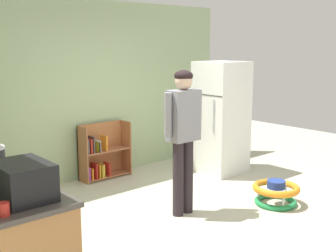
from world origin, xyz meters
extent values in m
plane|color=beige|center=(0.00, 0.00, 0.00)|extent=(12.00, 12.00, 0.00)
cube|color=#A1B88C|center=(0.00, 2.33, 1.35)|extent=(5.20, 0.06, 2.70)
sphere|color=silver|center=(-1.89, -0.39, 0.56)|extent=(0.04, 0.04, 0.04)
sphere|color=silver|center=(-1.89, 0.23, 0.56)|extent=(0.04, 0.04, 0.04)
sphere|color=silver|center=(-1.89, 0.86, 0.56)|extent=(0.04, 0.04, 0.04)
cube|color=white|center=(1.71, 1.18, 0.89)|extent=(0.70, 0.68, 1.78)
cylinder|color=silver|center=(1.35, 1.01, 0.98)|extent=(0.02, 0.02, 0.50)
cube|color=#333333|center=(1.36, 1.18, 1.28)|extent=(0.01, 0.67, 0.01)
cube|color=#A3633E|center=(-0.27, 2.11, 0.42)|extent=(0.02, 0.28, 0.85)
cube|color=#A3633E|center=(0.51, 2.11, 0.42)|extent=(0.02, 0.28, 0.85)
cube|color=#A8653A|center=(0.12, 2.24, 0.42)|extent=(0.80, 0.02, 0.85)
cube|color=#A3633E|center=(0.12, 2.11, 0.03)|extent=(0.76, 0.24, 0.02)
cube|color=#A3633E|center=(0.12, 2.11, 0.43)|extent=(0.76, 0.24, 0.02)
cube|color=#92358F|center=(-0.23, 2.08, 0.14)|extent=(0.03, 0.17, 0.20)
cube|color=#46413F|center=(-0.23, 2.08, 0.56)|extent=(0.03, 0.17, 0.22)
cube|color=orange|center=(-0.18, 2.08, 0.13)|extent=(0.02, 0.17, 0.18)
cube|color=#B0291E|center=(-0.18, 2.08, 0.56)|extent=(0.03, 0.17, 0.22)
cube|color=red|center=(-0.11, 2.08, 0.16)|extent=(0.02, 0.17, 0.24)
cube|color=#4A3F3E|center=(-0.14, 2.08, 0.57)|extent=(0.02, 0.17, 0.25)
cube|color=orange|center=(-0.05, 2.08, 0.14)|extent=(0.02, 0.17, 0.20)
cube|color=gold|center=(-0.05, 2.08, 0.53)|extent=(0.02, 0.17, 0.16)
cube|color=gold|center=(0.02, 2.08, 0.14)|extent=(0.02, 0.17, 0.21)
cube|color=silver|center=(-0.04, 2.08, 0.53)|extent=(0.03, 0.17, 0.18)
cube|color=gold|center=(0.00, 2.08, 0.13)|extent=(0.02, 0.17, 0.19)
cube|color=orange|center=(0.08, 2.08, 0.56)|extent=(0.02, 0.17, 0.24)
cube|color=red|center=(0.13, 2.08, 0.14)|extent=(0.03, 0.17, 0.20)
cylinder|color=#2A2227|center=(-0.05, 0.26, 0.46)|extent=(0.13, 0.13, 0.92)
cylinder|color=#2A2227|center=(0.11, 0.26, 0.46)|extent=(0.13, 0.13, 0.92)
cube|color=gray|center=(0.03, 0.26, 1.22)|extent=(0.38, 0.22, 0.60)
cylinder|color=gray|center=(-0.21, 0.26, 1.25)|extent=(0.09, 0.09, 0.51)
cylinder|color=gray|center=(0.27, 0.26, 1.25)|extent=(0.09, 0.09, 0.51)
sphere|color=#D4AE8F|center=(0.03, 0.26, 1.62)|extent=(0.21, 0.21, 0.21)
ellipsoid|color=black|center=(0.03, 0.26, 1.68)|extent=(0.22, 0.22, 0.14)
torus|color=#228F4C|center=(1.15, -0.30, 0.04)|extent=(0.54, 0.54, 0.07)
torus|color=orange|center=(1.15, -0.30, 0.22)|extent=(0.60, 0.60, 0.08)
cylinder|color=navy|center=(1.15, -0.30, 0.27)|extent=(0.23, 0.23, 0.10)
cylinder|color=silver|center=(1.37, -0.30, 0.13)|extent=(0.02, 0.02, 0.18)
cylinder|color=silver|center=(1.04, -0.11, 0.13)|extent=(0.02, 0.02, 0.18)
cylinder|color=silver|center=(1.04, -0.50, 0.13)|extent=(0.02, 0.02, 0.18)
cube|color=black|center=(-2.19, -0.38, 1.04)|extent=(0.36, 0.48, 0.28)
cube|color=#2D2D33|center=(-2.01, -0.42, 1.04)|extent=(0.01, 0.31, 0.20)
cube|color=#515156|center=(-2.01, -0.21, 1.04)|extent=(0.01, 0.10, 0.20)
cylinder|color=red|center=(-2.43, -0.61, 0.95)|extent=(0.08, 0.08, 0.09)
camera|label=1|loc=(-3.39, -3.41, 2.03)|focal=46.23mm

